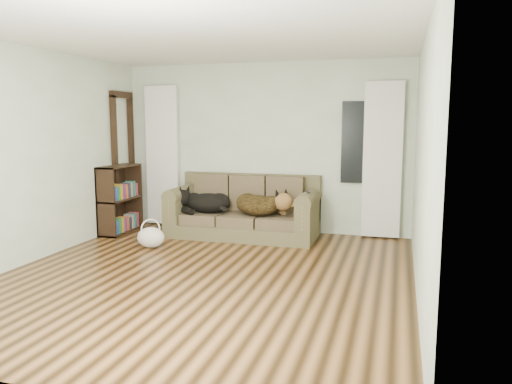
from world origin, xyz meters
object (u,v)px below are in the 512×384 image
(dog_shepherd, at_px, (260,206))
(tote_bag, at_px, (151,236))
(dog_black_lab, at_px, (205,204))
(bookshelf, at_px, (120,200))
(sofa, at_px, (243,207))

(dog_shepherd, relative_size, tote_bag, 1.93)
(dog_shepherd, bearing_deg, tote_bag, 63.80)
(dog_black_lab, relative_size, bookshelf, 0.68)
(dog_black_lab, height_order, bookshelf, bookshelf)
(dog_shepherd, bearing_deg, sofa, 12.92)
(dog_black_lab, height_order, tote_bag, dog_black_lab)
(dog_shepherd, height_order, tote_bag, dog_shepherd)
(sofa, bearing_deg, bookshelf, -172.43)
(tote_bag, bearing_deg, dog_shepherd, 35.46)
(tote_bag, bearing_deg, sofa, 44.99)
(sofa, distance_m, tote_bag, 1.44)
(bookshelf, bearing_deg, dog_black_lab, 5.82)
(dog_black_lab, distance_m, dog_shepherd, 0.86)
(sofa, distance_m, dog_black_lab, 0.57)
(sofa, distance_m, dog_shepherd, 0.30)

